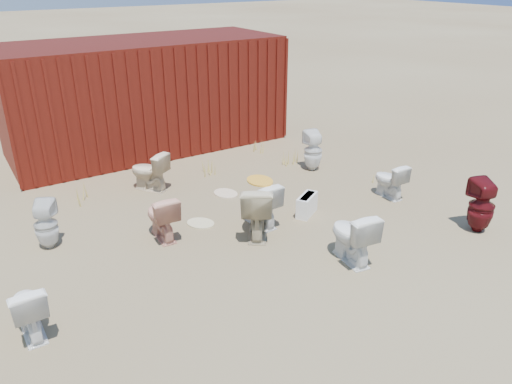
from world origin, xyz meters
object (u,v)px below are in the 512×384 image
toilet_back_yellowlid (260,203)px  toilet_front_pink (162,216)px  toilet_back_beige_left (149,171)px  toilet_front_a (28,309)px  toilet_front_c (352,236)px  toilet_front_maroon (481,206)px  toilet_front_e (390,180)px  toilet_back_e (313,151)px  toilet_back_beige_right (257,210)px  toilet_back_a (46,225)px  shipping_container (146,95)px  loose_tank (307,205)px

toilet_back_yellowlid → toilet_front_pink: bearing=-20.5°
toilet_back_beige_left → toilet_front_a: bearing=16.0°
toilet_front_c → toilet_front_maroon: toilet_front_maroon is taller
toilet_front_e → toilet_back_beige_left: 4.40m
toilet_front_pink → toilet_back_e: size_ratio=0.88×
toilet_back_beige_right → toilet_back_yellowlid: toilet_back_beige_right is taller
toilet_front_maroon → toilet_back_a: size_ratio=1.16×
toilet_front_a → toilet_back_e: size_ratio=0.84×
toilet_front_maroon → toilet_back_yellowlid: toilet_front_maroon is taller
shipping_container → toilet_back_yellowlid: 4.75m
toilet_front_a → toilet_back_a: (0.59, 1.92, 0.03)m
toilet_front_c → toilet_front_a: bearing=-2.5°
toilet_front_pink → toilet_back_a: (-1.54, 0.64, 0.01)m
toilet_front_e → toilet_back_yellowlid: bearing=-6.8°
toilet_front_e → toilet_back_beige_right: toilet_back_beige_right is taller
toilet_back_e → toilet_front_maroon: bearing=114.0°
toilet_front_e → toilet_back_e: size_ratio=0.79×
toilet_front_maroon → toilet_back_a: toilet_front_maroon is taller
toilet_front_c → toilet_back_beige_right: bearing=-53.9°
toilet_back_yellowlid → loose_tank: 0.89m
toilet_front_pink → toilet_back_a: bearing=-19.8°
toilet_front_pink → toilet_back_a: 1.67m
toilet_front_pink → toilet_front_e: toilet_front_pink is taller
toilet_front_c → toilet_back_beige_left: size_ratio=1.07×
toilet_front_e → toilet_front_maroon: bearing=99.0°
toilet_back_beige_left → toilet_back_e: size_ratio=0.90×
toilet_front_a → toilet_back_e: 6.28m
toilet_back_beige_right → toilet_front_pink: bearing=4.6°
shipping_container → toilet_back_e: bearing=-55.2°
toilet_front_a → toilet_front_e: 6.19m
shipping_container → toilet_back_e: (2.25, -3.24, -0.79)m
toilet_front_c → loose_tank: size_ratio=1.58×
toilet_front_pink → toilet_back_yellowlid: 1.56m
toilet_back_a → toilet_back_beige_left: (2.06, 1.19, -0.00)m
toilet_front_e → toilet_front_pink: bearing=-10.1°
toilet_front_maroon → shipping_container: bearing=-49.5°
shipping_container → toilet_front_a: 6.64m
toilet_front_c → toilet_back_e: toilet_back_e is taller
toilet_back_beige_left → toilet_back_beige_right: bearing=73.0°
toilet_front_a → toilet_front_c: size_ratio=0.87×
toilet_front_maroon → toilet_back_e: (-0.56, 3.47, -0.02)m
toilet_front_maroon → toilet_back_a: 6.60m
toilet_front_maroon → toilet_front_e: bearing=-64.2°
toilet_front_c → toilet_back_a: toilet_front_c is taller
toilet_front_a → toilet_back_beige_left: bearing=-130.8°
toilet_front_maroon → toilet_back_beige_left: (-3.76, 4.30, -0.06)m
shipping_container → toilet_back_e: size_ratio=7.30×
toilet_back_beige_left → toilet_back_e: 3.31m
toilet_front_maroon → toilet_front_a: bearing=7.2°
toilet_front_pink → toilet_back_beige_left: toilet_back_beige_left is taller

